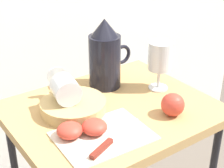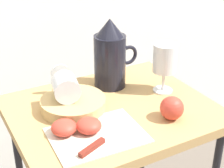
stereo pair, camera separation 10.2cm
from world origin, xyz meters
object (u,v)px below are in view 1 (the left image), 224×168
(table, at_px, (112,126))
(apple_half_right, at_px, (94,127))
(apple_whole, at_px, (173,105))
(basket_tray, at_px, (73,106))
(wine_glass_upright, at_px, (160,59))
(apple_half_left, at_px, (70,130))
(knife, at_px, (109,142))
(wine_glass_tipped_near, at_px, (65,89))
(pitcher, at_px, (105,60))

(table, height_order, apple_half_right, apple_half_right)
(apple_whole, bearing_deg, basket_tray, 140.93)
(basket_tray, bearing_deg, wine_glass_upright, -6.11)
(apple_half_left, relative_size, knife, 0.34)
(wine_glass_upright, distance_m, apple_half_left, 0.39)
(wine_glass_tipped_near, bearing_deg, wine_glass_upright, -8.37)
(apple_half_left, xyz_separation_m, apple_half_right, (0.06, -0.02, 0.00))
(table, relative_size, knife, 3.33)
(table, relative_size, apple_whole, 9.94)
(apple_whole, bearing_deg, table, 131.86)
(basket_tray, distance_m, wine_glass_tipped_near, 0.06)
(wine_glass_upright, xyz_separation_m, apple_whole, (-0.08, -0.15, -0.07))
(apple_half_right, xyz_separation_m, apple_whole, (0.24, -0.05, 0.01))
(table, relative_size, apple_half_right, 9.94)
(pitcher, relative_size, apple_whole, 3.41)
(basket_tray, xyz_separation_m, apple_whole, (0.22, -0.18, 0.02))
(basket_tray, bearing_deg, apple_half_right, -95.24)
(pitcher, relative_size, knife, 1.14)
(basket_tray, relative_size, apple_half_left, 2.84)
(apple_half_right, bearing_deg, pitcher, 50.22)
(table, bearing_deg, apple_half_left, -160.56)
(apple_half_right, bearing_deg, wine_glass_tipped_near, 91.25)
(basket_tray, relative_size, apple_whole, 2.84)
(wine_glass_tipped_near, xyz_separation_m, knife, (0.01, -0.21, -0.06))
(pitcher, xyz_separation_m, wine_glass_upright, (0.13, -0.12, 0.01))
(table, xyz_separation_m, wine_glass_upright, (0.20, 0.02, 0.17))
(pitcher, bearing_deg, basket_tray, -153.35)
(table, bearing_deg, apple_half_right, -143.65)
(wine_glass_tipped_near, distance_m, apple_half_right, 0.16)
(wine_glass_tipped_near, height_order, apple_half_left, wine_glass_tipped_near)
(apple_half_left, height_order, apple_whole, apple_whole)
(apple_half_right, bearing_deg, basket_tray, 84.76)
(apple_half_right, bearing_deg, apple_whole, -11.33)
(wine_glass_upright, relative_size, apple_whole, 2.38)
(table, height_order, apple_half_left, apple_half_left)
(basket_tray, xyz_separation_m, apple_half_right, (-0.01, -0.13, 0.01))
(apple_half_left, xyz_separation_m, apple_whole, (0.30, -0.07, 0.01))
(apple_half_right, distance_m, knife, 0.06)
(apple_whole, bearing_deg, apple_half_left, 166.71)
(wine_glass_upright, bearing_deg, basket_tray, 173.89)
(wine_glass_tipped_near, bearing_deg, apple_half_right, -88.75)
(pitcher, bearing_deg, table, -116.38)
(wine_glass_upright, height_order, apple_half_right, wine_glass_upright)
(table, xyz_separation_m, pitcher, (0.07, 0.13, 0.16))
(wine_glass_tipped_near, relative_size, knife, 0.75)
(pitcher, height_order, apple_whole, pitcher)
(pitcher, bearing_deg, wine_glass_upright, -41.86)
(basket_tray, relative_size, wine_glass_tipped_near, 1.27)
(basket_tray, distance_m, apple_half_left, 0.13)
(apple_half_right, bearing_deg, wine_glass_upright, 17.91)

